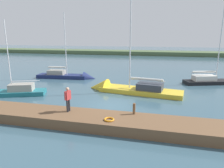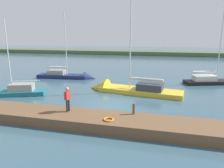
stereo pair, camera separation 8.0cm
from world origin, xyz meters
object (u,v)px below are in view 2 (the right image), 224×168
sailboat_far_right (221,82)px  person_on_dock (68,97)px  sailboat_mid_channel (4,93)px  sailboat_behind_pier (70,77)px  sailboat_far_left (126,90)px  mooring_post_near (134,109)px  life_ring_buoy (109,119)px

sailboat_far_right → person_on_dock: sailboat_far_right is taller
sailboat_mid_channel → sailboat_behind_pier: bearing=-126.9°
sailboat_far_left → sailboat_far_right: size_ratio=1.06×
mooring_post_near → sailboat_mid_channel: 14.30m
sailboat_far_left → sailboat_mid_channel: sailboat_far_left is taller
sailboat_behind_pier → person_on_dock: (-6.37, 13.85, 1.61)m
sailboat_far_right → sailboat_behind_pier: (20.09, 1.30, -0.10)m
sailboat_behind_pier → sailboat_far_right: bearing=-1.1°
life_ring_buoy → sailboat_mid_channel: 13.42m
life_ring_buoy → sailboat_mid_channel: bearing=-22.6°
life_ring_buoy → person_on_dock: person_on_dock is taller
sailboat_mid_channel → sailboat_behind_pier: (-2.83, -9.52, -0.07)m
sailboat_behind_pier → life_ring_buoy: bearing=-61.7°
mooring_post_near → sailboat_far_right: size_ratio=0.08×
sailboat_far_left → sailboat_mid_channel: bearing=28.6°
life_ring_buoy → sailboat_far_right: 19.16m
sailboat_far_right → person_on_dock: 20.50m
person_on_dock → sailboat_far_left: bearing=85.1°
sailboat_far_left → mooring_post_near: bearing=112.2°
person_on_dock → sailboat_mid_channel: bearing=167.0°
life_ring_buoy → sailboat_far_left: size_ratio=0.06×
mooring_post_near → sailboat_far_right: (-9.15, -14.58, -0.86)m
person_on_dock → sailboat_behind_pier: bearing=126.9°
sailboat_behind_pier → mooring_post_near: bearing=-55.3°
life_ring_buoy → sailboat_mid_channel: sailboat_mid_channel is taller
sailboat_mid_channel → person_on_dock: sailboat_mid_channel is taller
sailboat_far_left → person_on_dock: 9.15m
sailboat_behind_pier → person_on_dock: 15.33m
sailboat_mid_channel → sailboat_behind_pier: 9.93m
sailboat_far_left → person_on_dock: size_ratio=6.09×
sailboat_far_right → life_ring_buoy: bearing=-141.7°
mooring_post_near → sailboat_mid_channel: sailboat_mid_channel is taller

